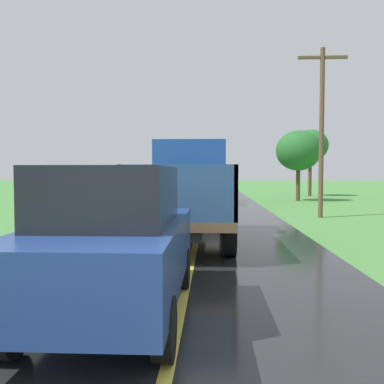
{
  "coord_description": "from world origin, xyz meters",
  "views": [
    {
      "loc": [
        0.41,
        -2.1,
        1.92
      ],
      "look_at": [
        -0.12,
        8.96,
        1.4
      ],
      "focal_mm": 38.19,
      "sensor_mm": 36.0,
      "label": 1
    }
  ],
  "objects_px": {
    "roadside_tree_near_left": "(298,151)",
    "following_car": "(115,240)",
    "banana_truck_far": "(204,180)",
    "roadside_tree_far_left": "(310,146)",
    "utility_pole_roadside": "(322,126)",
    "banana_truck_near": "(188,189)"
  },
  "relations": [
    {
      "from": "banana_truck_near",
      "to": "banana_truck_far",
      "type": "height_order",
      "value": "same"
    },
    {
      "from": "roadside_tree_near_left",
      "to": "following_car",
      "type": "xyz_separation_m",
      "value": [
        -7.15,
        -23.19,
        -2.36
      ]
    },
    {
      "from": "utility_pole_roadside",
      "to": "roadside_tree_far_left",
      "type": "relative_size",
      "value": 1.31
    },
    {
      "from": "banana_truck_far",
      "to": "following_car",
      "type": "relative_size",
      "value": 1.42
    },
    {
      "from": "banana_truck_far",
      "to": "roadside_tree_near_left",
      "type": "height_order",
      "value": "roadside_tree_near_left"
    },
    {
      "from": "banana_truck_far",
      "to": "utility_pole_roadside",
      "type": "height_order",
      "value": "utility_pole_roadside"
    },
    {
      "from": "following_car",
      "to": "roadside_tree_near_left",
      "type": "bearing_deg",
      "value": 72.86
    },
    {
      "from": "roadside_tree_near_left",
      "to": "following_car",
      "type": "distance_m",
      "value": 24.39
    },
    {
      "from": "banana_truck_near",
      "to": "roadside_tree_far_left",
      "type": "height_order",
      "value": "roadside_tree_far_left"
    },
    {
      "from": "banana_truck_far",
      "to": "following_car",
      "type": "xyz_separation_m",
      "value": [
        -0.78,
        -20.24,
        -0.41
      ]
    },
    {
      "from": "banana_truck_near",
      "to": "following_car",
      "type": "distance_m",
      "value": 6.33
    },
    {
      "from": "banana_truck_near",
      "to": "roadside_tree_near_left",
      "type": "distance_m",
      "value": 18.24
    },
    {
      "from": "banana_truck_near",
      "to": "roadside_tree_far_left",
      "type": "relative_size",
      "value": 1.06
    },
    {
      "from": "banana_truck_far",
      "to": "utility_pole_roadside",
      "type": "bearing_deg",
      "value": -56.11
    },
    {
      "from": "banana_truck_far",
      "to": "roadside_tree_near_left",
      "type": "relative_size",
      "value": 1.21
    },
    {
      "from": "banana_truck_near",
      "to": "following_car",
      "type": "xyz_separation_m",
      "value": [
        -0.57,
        -6.3,
        -0.4
      ]
    },
    {
      "from": "utility_pole_roadside",
      "to": "following_car",
      "type": "distance_m",
      "value": 14.21
    },
    {
      "from": "roadside_tree_far_left",
      "to": "following_car",
      "type": "height_order",
      "value": "roadside_tree_far_left"
    },
    {
      "from": "banana_truck_far",
      "to": "roadside_tree_far_left",
      "type": "bearing_deg",
      "value": 46.35
    },
    {
      "from": "banana_truck_near",
      "to": "roadside_tree_near_left",
      "type": "height_order",
      "value": "roadside_tree_near_left"
    },
    {
      "from": "roadside_tree_far_left",
      "to": "following_car",
      "type": "relative_size",
      "value": 1.34
    },
    {
      "from": "utility_pole_roadside",
      "to": "roadside_tree_near_left",
      "type": "height_order",
      "value": "utility_pole_roadside"
    }
  ]
}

